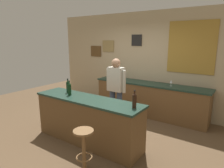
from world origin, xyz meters
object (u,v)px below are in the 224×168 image
object	(u,v)px
wine_bottle_a	(68,86)
wine_bottle_c	(134,100)
bar_stool	(84,143)
wine_glass_a	(116,75)
bartender	(116,88)
wine_bottle_b	(69,89)
wine_glass_b	(171,82)

from	to	relation	value
wine_bottle_a	wine_bottle_c	xyz separation A→B (m)	(1.65, -0.06, 0.00)
wine_bottle_a	bar_stool	bearing A→B (deg)	-34.61
wine_glass_a	bartender	bearing A→B (deg)	-57.06
bar_stool	wine_glass_a	bearing A→B (deg)	113.89
wine_bottle_a	wine_bottle_c	bearing A→B (deg)	-2.12
bartender	bar_stool	size ratio (longest dim) A/B	2.38
bar_stool	wine_bottle_b	xyz separation A→B (m)	(-1.00, 0.69, 0.60)
wine_bottle_c	bartender	bearing A→B (deg)	136.39
bar_stool	wine_bottle_a	bearing A→B (deg)	145.39
bar_stool	wine_bottle_c	size ratio (longest dim) A/B	2.22
bartender	wine_bottle_c	bearing A→B (deg)	-43.61
bar_stool	wine_bottle_b	bearing A→B (deg)	145.50
bartender	wine_bottle_b	size ratio (longest dim) A/B	5.29
bartender	wine_glass_a	size ratio (longest dim) A/B	10.45
wine_bottle_a	wine_bottle_b	world-z (taller)	same
bar_stool	bartender	bearing A→B (deg)	107.29
bartender	bar_stool	xyz separation A→B (m)	(0.53, -1.71, -0.48)
bartender	wine_bottle_b	xyz separation A→B (m)	(-0.47, -1.02, 0.12)
wine_bottle_b	wine_glass_b	distance (m)	2.52
wine_bottle_a	wine_glass_a	xyz separation A→B (m)	(-0.06, 1.99, -0.05)
bartender	wine_bottle_c	world-z (taller)	bartender
wine_bottle_c	wine_glass_b	xyz separation A→B (m)	(-0.05, 2.02, -0.05)
wine_bottle_a	wine_bottle_b	distance (m)	0.22
wine_bottle_b	wine_bottle_c	xyz separation A→B (m)	(1.47, 0.06, 0.00)
bar_stool	wine_glass_b	world-z (taller)	wine_glass_b
wine_bottle_a	wine_glass_b	xyz separation A→B (m)	(1.60, 1.96, -0.05)
wine_bottle_a	wine_bottle_c	world-z (taller)	same
bartender	bar_stool	bearing A→B (deg)	-72.71
wine_bottle_b	wine_glass_b	size ratio (longest dim) A/B	1.97
wine_bottle_c	wine_glass_a	bearing A→B (deg)	129.85
wine_bottle_a	wine_glass_b	bearing A→B (deg)	50.73
wine_bottle_a	wine_bottle_b	xyz separation A→B (m)	(0.18, -0.13, 0.00)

